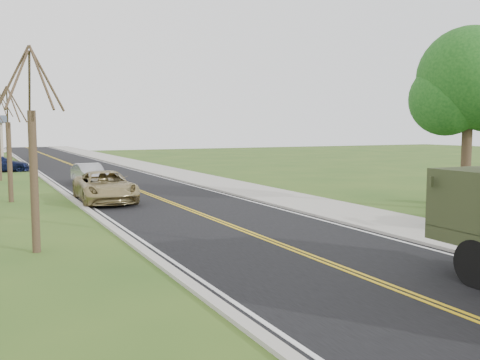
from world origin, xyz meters
TOP-DOWN VIEW (x-y plane):
  - road at (0.00, 40.00)m, footprint 8.00×120.00m
  - curb_right at (4.15, 40.00)m, footprint 0.30×120.00m
  - sidewalk_right at (5.90, 40.00)m, footprint 3.20×120.00m
  - curb_left at (-4.15, 40.00)m, footprint 0.30×120.00m
  - leafy_tree at (11.00, 10.01)m, footprint 4.83×4.50m
  - bare_tree_a at (-7.00, 10.00)m, footprint 1.93×2.26m
  - bare_tree_b at (-7.00, 22.00)m, footprint 1.83×2.14m
  - suv_champagne at (-2.80, 19.86)m, footprint 2.76×5.63m
  - sedan_silver at (-1.94, 28.41)m, footprint 1.80×4.27m
  - lot_car_navy at (-6.66, 42.00)m, footprint 4.69×2.12m

SIDE VIEW (x-z plane):
  - road at x=0.00m, z-range 0.00..0.01m
  - sidewalk_right at x=5.90m, z-range 0.00..0.10m
  - curb_left at x=-4.15m, z-range 0.00..0.10m
  - curb_right at x=4.15m, z-range 0.00..0.12m
  - lot_car_navy at x=-6.66m, z-range 0.00..1.33m
  - sedan_silver at x=-1.94m, z-range 0.00..1.37m
  - suv_champagne at x=-2.80m, z-range 0.00..1.54m
  - bare_tree_b at x=-7.00m, z-range -0.39..5.34m
  - bare_tree_a at x=-7.00m, z-range -0.41..5.66m
  - leafy_tree at x=11.00m, z-range 1.44..9.54m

